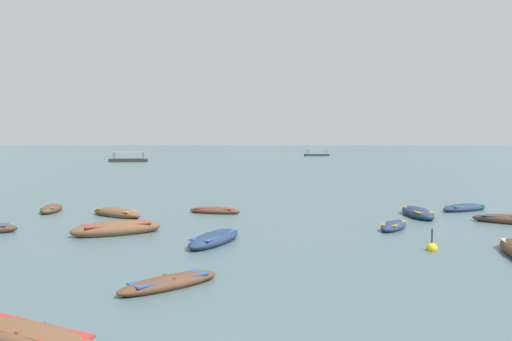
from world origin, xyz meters
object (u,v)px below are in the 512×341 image
Objects in this scene: rowboat_4 at (169,283)px; rowboat_12 at (215,211)px; rowboat_5 at (394,226)px; rowboat_11 at (214,239)px; rowboat_13 at (51,209)px; mooring_buoy at (432,248)px; rowboat_0 at (117,229)px; rowboat_10 at (418,213)px; ferry_0 at (128,160)px; ferry_1 at (317,155)px; rowboat_7 at (31,336)px; rowboat_3 at (512,220)px; rowboat_1 at (117,213)px; rowboat_8 at (464,208)px.

rowboat_12 is (-0.44, 16.86, 0.01)m from rowboat_4.
rowboat_5 is (9.38, 11.05, 0.02)m from rowboat_4.
rowboat_11 reaches higher than rowboat_13.
rowboat_11 is at bearing 84.98° from rowboat_4.
rowboat_11 is at bearing -41.40° from rowboat_13.
rowboat_12 is 15.05m from mooring_buoy.
rowboat_0 is 8.61m from rowboat_12.
rowboat_0 reaches higher than rowboat_5.
ferry_0 reaches higher than rowboat_10.
rowboat_5 is 148.18m from ferry_1.
rowboat_7 is at bearing -80.89° from rowboat_0.
rowboat_10 is at bearing 148.95° from rowboat_3.
rowboat_1 is 3.88× the size of mooring_buoy.
rowboat_8 is (21.88, 3.29, -0.02)m from rowboat_1.
rowboat_0 is 1.02× the size of rowboat_11.
ferry_0 reaches higher than rowboat_12.
rowboat_13 is 3.34× the size of mooring_buoy.
rowboat_1 is 5.96m from rowboat_12.
ferry_1 reaches higher than rowboat_13.
rowboat_12 is (-9.82, 5.80, -0.01)m from rowboat_5.
mooring_buoy is at bearing -68.10° from ferry_0.
rowboat_8 is 97.87m from ferry_0.
ferry_0 is at bearing 116.85° from rowboat_3.
rowboat_7 is at bearing -75.64° from ferry_0.
rowboat_10 reaches higher than rowboat_1.
rowboat_3 is at bearing -83.61° from rowboat_8.
rowboat_1 is 10.69m from rowboat_11.
rowboat_7 is at bearing -67.93° from rowboat_13.
rowboat_4 is 160.01m from ferry_1.
rowboat_11 is at bearing -23.51° from rowboat_0.
rowboat_8 is at bearing 96.39° from rowboat_3.
rowboat_1 is at bearing 174.55° from rowboat_3.
rowboat_8 is at bearing 2.77° from rowboat_13.
rowboat_11 is at bearing -50.48° from rowboat_1.
rowboat_1 is 1.15× the size of rowboat_12.
rowboat_4 is at bearing -88.50° from rowboat_12.
rowboat_0 is 14.48m from mooring_buoy.
rowboat_5 is at bearing 7.73° from rowboat_0.
rowboat_0 is 13.91m from rowboat_7.
rowboat_3 is 7.23m from rowboat_5.
rowboat_3 is at bearing 16.63° from rowboat_5.
rowboat_13 is at bearing 138.60° from rowboat_11.
rowboat_1 is at bearing -75.01° from ferry_0.
rowboat_8 is 26.73m from rowboat_13.
rowboat_11 is at bearing -96.60° from ferry_1.
rowboat_10 is at bearing -92.52° from ferry_1.
ferry_1 reaches higher than rowboat_1.
rowboat_11 is (2.78, 11.56, 0.04)m from rowboat_7.
mooring_buoy is at bearing 40.91° from rowboat_7.
rowboat_5 is at bearing -130.10° from rowboat_8.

